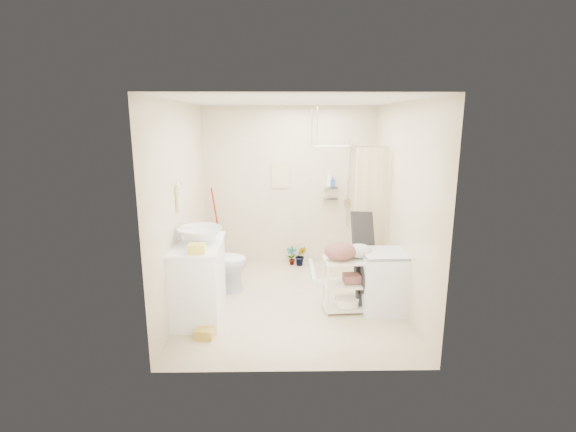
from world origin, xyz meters
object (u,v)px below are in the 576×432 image
Objects in this scene: laundry_rack at (348,280)px; toilet at (218,262)px; vanity at (198,279)px; washing_machine at (383,281)px.

toilet is at bearing 154.53° from laundry_rack.
washing_machine is (2.30, 0.11, -0.08)m from vanity.
vanity reaches higher than toilet.
laundry_rack is (1.73, -0.69, -0.01)m from toilet.
vanity is at bearing 179.47° from laundry_rack.
laundry_rack is at bearing -110.12° from toilet.
toilet is 1.02× the size of laundry_rack.
toilet reaches higher than washing_machine.
vanity is 1.37× the size of washing_machine.
laundry_rack reaches higher than washing_machine.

